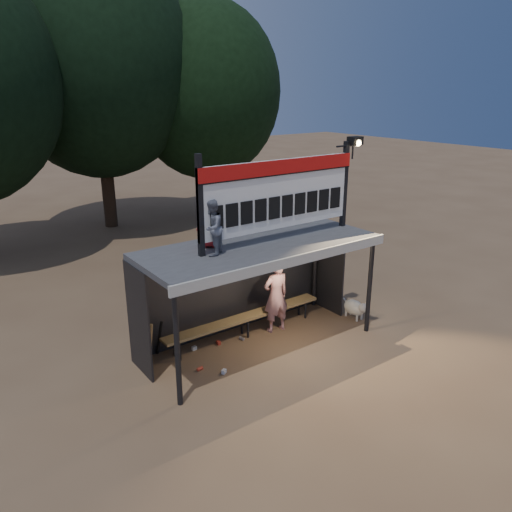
{
  "coord_description": "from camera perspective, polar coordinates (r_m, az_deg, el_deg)",
  "views": [
    {
      "loc": [
        -5.73,
        -7.79,
        5.31
      ],
      "look_at": [
        0.2,
        0.4,
        1.9
      ],
      "focal_mm": 35.0,
      "sensor_mm": 36.0,
      "label": 1
    }
  ],
  "objects": [
    {
      "name": "tree_mid",
      "position": [
        20.45,
        -17.79,
        20.22
      ],
      "size": [
        7.22,
        7.22,
        10.36
      ],
      "color": "#2F1F15",
      "rests_on": "ground"
    },
    {
      "name": "player",
      "position": [
        11.3,
        2.29,
        -4.55
      ],
      "size": [
        0.67,
        0.47,
        1.73
      ],
      "primitive_type": "imported",
      "rotation": [
        0.0,
        0.0,
        3.04
      ],
      "color": "silver",
      "rests_on": "ground"
    },
    {
      "name": "bench",
      "position": [
        11.23,
        -1.28,
        -7.1
      ],
      "size": [
        4.0,
        0.35,
        0.48
      ],
      "color": "olive",
      "rests_on": "ground"
    },
    {
      "name": "scoreboard_assembly",
      "position": [
        10.2,
        3.0,
        7.38
      ],
      "size": [
        4.1,
        0.27,
        1.99
      ],
      "color": "black",
      "rests_on": "dugout_shelter"
    },
    {
      "name": "tree_right",
      "position": [
        21.21,
        -5.8,
        18.23
      ],
      "size": [
        6.08,
        6.08,
        8.72
      ],
      "color": "black",
      "rests_on": "ground"
    },
    {
      "name": "dugout_shelter",
      "position": [
        10.46,
        -0.39,
        -0.71
      ],
      "size": [
        5.1,
        2.08,
        2.32
      ],
      "color": "#3A3A3C",
      "rests_on": "ground"
    },
    {
      "name": "bats",
      "position": [
        10.52,
        -11.97,
        -9.44
      ],
      "size": [
        0.48,
        0.33,
        0.84
      ],
      "color": "#A7814D",
      "rests_on": "ground"
    },
    {
      "name": "child_a",
      "position": [
        9.32,
        -5.05,
        3.23
      ],
      "size": [
        0.65,
        0.64,
        1.06
      ],
      "primitive_type": "imported",
      "rotation": [
        0.0,
        0.0,
        3.87
      ],
      "color": "slate",
      "rests_on": "dugout_shelter"
    },
    {
      "name": "dog",
      "position": [
        12.33,
        11.29,
        -5.82
      ],
      "size": [
        0.36,
        0.81,
        0.49
      ],
      "color": "silver",
      "rests_on": "ground"
    },
    {
      "name": "ground",
      "position": [
        11.03,
        0.38,
        -10.13
      ],
      "size": [
        80.0,
        80.0,
        0.0
      ],
      "primitive_type": "plane",
      "color": "brown",
      "rests_on": "ground"
    },
    {
      "name": "child_b",
      "position": [
        9.82,
        -5.46,
        3.81
      ],
      "size": [
        0.57,
        0.51,
        0.99
      ],
      "primitive_type": "imported",
      "rotation": [
        0.0,
        0.0,
        2.62
      ],
      "color": "#AF1A1D",
      "rests_on": "dugout_shelter"
    },
    {
      "name": "litter",
      "position": [
        10.68,
        -4.62,
        -11.02
      ],
      "size": [
        1.49,
        1.25,
        0.08
      ],
      "color": "#A22A1B",
      "rests_on": "ground"
    }
  ]
}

